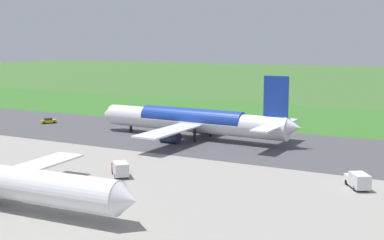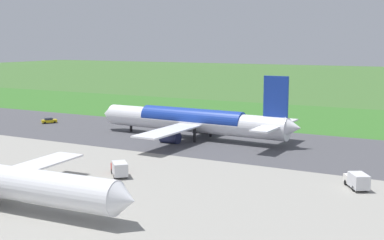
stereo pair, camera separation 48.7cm
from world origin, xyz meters
TOP-DOWN VIEW (x-y plane):
  - ground_plane at (0.00, 0.00)m, footprint 800.00×800.00m
  - runway_asphalt at (0.00, 0.00)m, footprint 600.00×37.35m
  - grass_verge_foreground at (0.00, -35.55)m, footprint 600.00×80.00m
  - airliner_main at (-1.65, 0.01)m, footprint 54.08×44.18m
  - service_truck_baggage at (-6.53, 36.93)m, footprint 5.65×5.73m
  - service_car_followme at (45.62, -1.03)m, footprint 3.94×4.45m
  - service_truck_fuel at (-44.36, 25.52)m, footprint 4.94×6.12m
  - no_stopping_sign at (-10.02, -31.91)m, footprint 0.60×0.10m
  - traffic_cone_orange at (-2.64, -34.25)m, footprint 0.40×0.40m

SIDE VIEW (x-z plane):
  - ground_plane at x=0.00m, z-range 0.00..0.00m
  - grass_verge_foreground at x=0.00m, z-range 0.00..0.04m
  - runway_asphalt at x=0.00m, z-range 0.00..0.06m
  - traffic_cone_orange at x=-2.64m, z-range 0.00..0.55m
  - service_car_followme at x=45.62m, z-range 0.03..1.65m
  - service_truck_baggage at x=-6.53m, z-range 0.08..2.73m
  - service_truck_fuel at x=-44.36m, z-range 0.08..2.73m
  - no_stopping_sign at x=-10.02m, z-range 0.23..2.61m
  - airliner_main at x=-1.65m, z-range -3.59..12.29m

